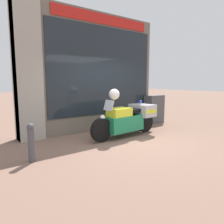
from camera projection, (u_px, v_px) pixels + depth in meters
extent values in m
plane|color=#7A5B4C|center=(133.00, 141.00, 6.10)|extent=(60.00, 60.00, 0.00)
cube|color=#6B6056|center=(93.00, 73.00, 7.38)|extent=(5.04, 0.40, 3.91)
cube|color=#A39E93|center=(27.00, 71.00, 6.08)|extent=(0.70, 0.55, 3.91)
cube|color=#1E262D|center=(105.00, 71.00, 7.40)|extent=(4.11, 0.02, 2.91)
cube|color=red|center=(104.00, 19.00, 7.15)|extent=(3.70, 0.03, 0.32)
cube|color=slate|center=(100.00, 120.00, 7.80)|extent=(3.89, 0.30, 0.55)
cube|color=silver|center=(98.00, 94.00, 7.77)|extent=(3.89, 0.02, 1.36)
cube|color=beige|center=(100.00, 75.00, 7.57)|extent=(3.89, 0.30, 0.02)
cube|color=#C68E19|center=(68.00, 73.00, 6.83)|extent=(0.18, 0.04, 0.06)
cube|color=maroon|center=(100.00, 74.00, 7.56)|extent=(0.18, 0.04, 0.06)
cube|color=#195623|center=(126.00, 74.00, 8.29)|extent=(0.18, 0.04, 0.06)
cube|color=yellow|center=(66.00, 113.00, 6.87)|extent=(0.19, 0.02, 0.27)
cube|color=#2D8E42|center=(90.00, 110.00, 7.41)|extent=(0.19, 0.02, 0.27)
cube|color=#2866B7|center=(111.00, 108.00, 7.96)|extent=(0.19, 0.04, 0.27)
cube|color=white|center=(129.00, 107.00, 8.50)|extent=(0.19, 0.03, 0.27)
cylinder|color=black|center=(101.00, 130.00, 6.02)|extent=(0.67, 0.17, 0.66)
cylinder|color=black|center=(145.00, 122.00, 7.19)|extent=(0.67, 0.17, 0.66)
cube|color=#1E8456|center=(124.00, 123.00, 6.57)|extent=(1.25, 0.55, 0.46)
cube|color=yellow|center=(119.00, 113.00, 6.40)|extent=(0.69, 0.48, 0.27)
cube|color=black|center=(131.00, 110.00, 6.70)|extent=(0.73, 0.40, 0.10)
cube|color=#B7B7BC|center=(142.00, 110.00, 7.05)|extent=(0.57, 0.78, 0.38)
cube|color=yellow|center=(142.00, 110.00, 7.05)|extent=(0.52, 0.79, 0.11)
cube|color=#B2BCC6|center=(109.00, 105.00, 6.10)|extent=(0.14, 0.35, 0.30)
sphere|color=white|center=(103.00, 118.00, 6.00)|extent=(0.14, 0.14, 0.14)
sphere|color=blue|center=(141.00, 102.00, 6.95)|extent=(0.09, 0.09, 0.09)
cube|color=#4C4C51|center=(154.00, 109.00, 8.78)|extent=(0.78, 0.41, 1.11)
sphere|color=white|center=(114.00, 94.00, 6.19)|extent=(0.31, 0.31, 0.31)
cylinder|color=#47474C|center=(31.00, 145.00, 4.54)|extent=(0.14, 0.14, 0.70)
sphere|color=#47474C|center=(30.00, 127.00, 4.48)|extent=(0.15, 0.15, 0.15)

